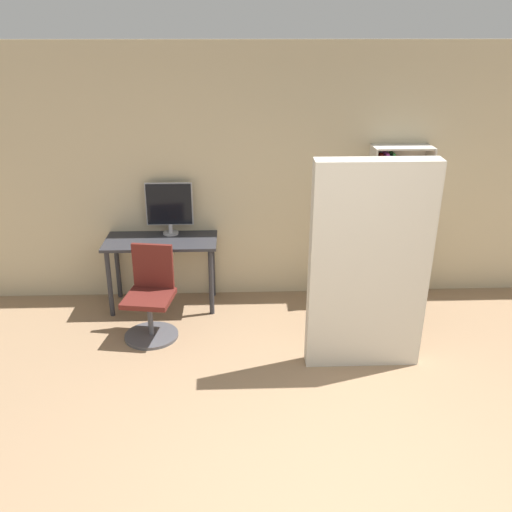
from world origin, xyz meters
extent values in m
cube|color=#C6B793|center=(0.00, 3.38, 1.35)|extent=(8.00, 0.06, 2.70)
cube|color=#2D2D33|center=(-1.40, 3.07, 0.74)|extent=(1.16, 0.56, 0.03)
cylinder|color=#2D2D33|center=(-1.92, 2.84, 0.36)|extent=(0.05, 0.05, 0.72)
cylinder|color=#2D2D33|center=(-0.88, 2.84, 0.36)|extent=(0.05, 0.05, 0.72)
cylinder|color=#2D2D33|center=(-1.92, 3.29, 0.36)|extent=(0.05, 0.05, 0.72)
cylinder|color=#2D2D33|center=(-0.88, 3.29, 0.36)|extent=(0.05, 0.05, 0.72)
cylinder|color=#B7B7BC|center=(-1.31, 3.25, 0.76)|extent=(0.17, 0.17, 0.02)
cylinder|color=#B7B7BC|center=(-1.31, 3.25, 0.82)|extent=(0.04, 0.04, 0.09)
cube|color=#B7B7BC|center=(-1.31, 3.25, 1.08)|extent=(0.49, 0.02, 0.46)
cube|color=black|center=(-1.31, 3.25, 1.08)|extent=(0.47, 0.03, 0.44)
cylinder|color=#4C4C51|center=(-1.45, 2.37, 0.01)|extent=(0.52, 0.52, 0.03)
cylinder|color=#4C4C51|center=(-1.45, 2.37, 0.21)|extent=(0.05, 0.05, 0.36)
cube|color=#591E19|center=(-1.45, 2.37, 0.42)|extent=(0.50, 0.50, 0.05)
cube|color=#591E19|center=(-1.42, 2.57, 0.67)|extent=(0.40, 0.10, 0.45)
cube|color=beige|center=(0.80, 3.20, 0.84)|extent=(0.02, 0.30, 1.68)
cube|color=beige|center=(1.39, 3.20, 0.84)|extent=(0.02, 0.30, 1.68)
cube|color=beige|center=(1.10, 3.34, 0.84)|extent=(0.61, 0.02, 1.68)
cube|color=beige|center=(1.10, 3.20, 0.01)|extent=(0.58, 0.27, 0.02)
cube|color=beige|center=(1.10, 3.20, 0.43)|extent=(0.58, 0.27, 0.02)
cube|color=beige|center=(1.10, 3.20, 0.84)|extent=(0.58, 0.27, 0.02)
cube|color=beige|center=(1.10, 3.20, 1.26)|extent=(0.58, 0.27, 0.02)
cube|color=beige|center=(1.10, 3.20, 1.67)|extent=(0.58, 0.27, 0.02)
cube|color=silver|center=(0.84, 3.21, 0.18)|extent=(0.03, 0.21, 0.33)
cube|color=red|center=(0.87, 3.22, 0.15)|extent=(0.02, 0.21, 0.26)
cube|color=gold|center=(0.90, 3.14, 0.16)|extent=(0.04, 0.16, 0.28)
cube|color=red|center=(0.94, 3.21, 0.20)|extent=(0.03, 0.21, 0.36)
cube|color=#287A38|center=(0.98, 3.22, 0.18)|extent=(0.03, 0.21, 0.33)
cube|color=#232328|center=(0.83, 3.22, 0.59)|extent=(0.02, 0.21, 0.31)
cube|color=teal|center=(0.87, 3.20, 0.58)|extent=(0.04, 0.18, 0.29)
cube|color=#7A2D84|center=(0.91, 3.15, 0.58)|extent=(0.02, 0.17, 0.29)
cube|color=red|center=(0.93, 3.22, 0.60)|extent=(0.02, 0.22, 0.32)
cube|color=gold|center=(0.83, 3.20, 0.99)|extent=(0.03, 0.22, 0.29)
cube|color=orange|center=(0.88, 3.24, 0.99)|extent=(0.04, 0.17, 0.28)
cube|color=gold|center=(0.92, 3.23, 1.01)|extent=(0.03, 0.15, 0.32)
cube|color=#7A2D84|center=(0.95, 3.20, 1.00)|extent=(0.03, 0.22, 0.30)
cube|color=orange|center=(0.99, 3.20, 0.97)|extent=(0.03, 0.20, 0.25)
cube|color=#232328|center=(1.03, 3.19, 1.00)|extent=(0.02, 0.18, 0.31)
cube|color=teal|center=(1.07, 3.16, 0.98)|extent=(0.04, 0.18, 0.26)
cube|color=#7A2D84|center=(1.10, 3.22, 0.99)|extent=(0.02, 0.22, 0.28)
cube|color=brown|center=(1.13, 3.21, 0.98)|extent=(0.03, 0.16, 0.27)
cube|color=gold|center=(0.84, 3.22, 1.42)|extent=(0.04, 0.21, 0.30)
cube|color=red|center=(0.88, 3.17, 1.44)|extent=(0.03, 0.18, 0.34)
cube|color=#7A2D84|center=(0.92, 3.17, 1.45)|extent=(0.03, 0.19, 0.36)
cube|color=#7A2D84|center=(0.95, 3.20, 1.43)|extent=(0.02, 0.17, 0.33)
cube|color=#287A38|center=(0.99, 3.18, 1.45)|extent=(0.02, 0.16, 0.36)
cube|color=orange|center=(1.01, 3.23, 1.44)|extent=(0.02, 0.17, 0.34)
cube|color=#1E4C9E|center=(1.05, 3.18, 1.40)|extent=(0.03, 0.22, 0.27)
cube|color=orange|center=(1.09, 3.21, 1.41)|extent=(0.03, 0.20, 0.29)
cube|color=orange|center=(1.13, 3.20, 1.40)|extent=(0.03, 0.21, 0.27)
cube|color=beige|center=(0.49, 1.82, 0.94)|extent=(1.00, 0.26, 1.87)
cube|color=beige|center=(0.99, 1.82, 0.94)|extent=(0.01, 0.26, 1.83)
camera|label=1|loc=(-0.62, -2.52, 2.81)|focal=40.00mm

